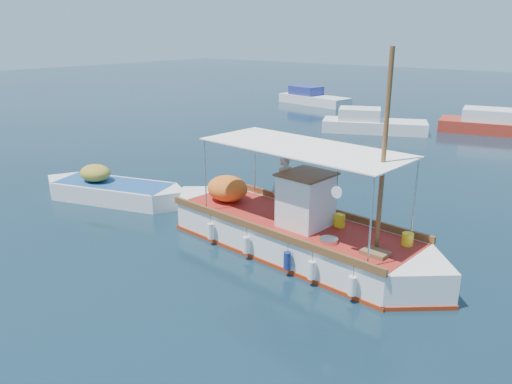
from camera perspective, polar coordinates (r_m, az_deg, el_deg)
The scene contains 6 objects.
ground at distance 16.55m, azimuth 2.86°, elevation -5.73°, with size 160.00×160.00×0.00m, color black.
fishing_caique at distance 15.87m, azimuth 3.89°, elevation -4.57°, with size 10.64×3.58×6.51m.
dinghy at distance 21.27m, azimuth -16.07°, elevation 0.01°, with size 6.34×3.26×1.63m.
bg_boat_nw at distance 35.27m, azimuth 13.01°, elevation 7.50°, with size 7.26×5.05×1.80m.
bg_boat_n at distance 37.72m, azimuth 27.02°, elevation 6.67°, with size 9.84×4.75×1.80m.
bg_boat_far_w at distance 48.01m, azimuth 6.46°, elevation 10.54°, with size 7.39×3.46×1.80m.
Camera 1 is at (8.72, -12.39, 6.67)m, focal length 35.00 mm.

